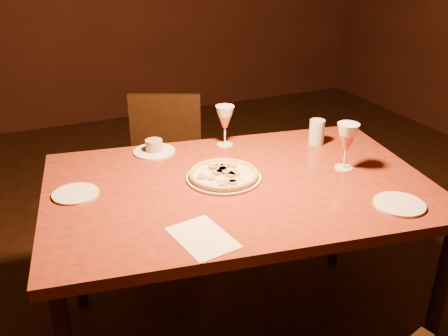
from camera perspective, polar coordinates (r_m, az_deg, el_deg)
name	(u,v)px	position (r m, az deg, el deg)	size (l,w,h in m)	color
dining_table	(238,199)	(2.06, 1.66, -3.52)	(1.68, 1.22, 0.83)	#93381F
chair_far	(164,163)	(2.99, -6.83, 0.54)	(0.57, 0.57, 0.89)	black
pizza_plate	(224,175)	(2.05, -0.04, -0.79)	(0.31, 0.31, 0.03)	white
ramekin_saucer	(154,148)	(2.32, -7.99, 2.24)	(0.19, 0.19, 0.06)	white
wine_glass_far	(225,126)	(2.35, 0.11, 4.84)	(0.09, 0.09, 0.19)	#CC5F55
wine_glass_right	(346,146)	(2.17, 13.79, 2.41)	(0.09, 0.09, 0.20)	#CC5F55
water_tumbler	(317,132)	(2.42, 10.55, 4.06)	(0.07, 0.07, 0.12)	silver
side_plate_left	(76,194)	(2.01, -16.60, -2.84)	(0.18, 0.18, 0.01)	white
side_plate_near	(399,204)	(1.97, 19.40, -3.93)	(0.19, 0.19, 0.01)	white
menu_card	(203,238)	(1.67, -2.45, -7.94)	(0.16, 0.24, 0.00)	silver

